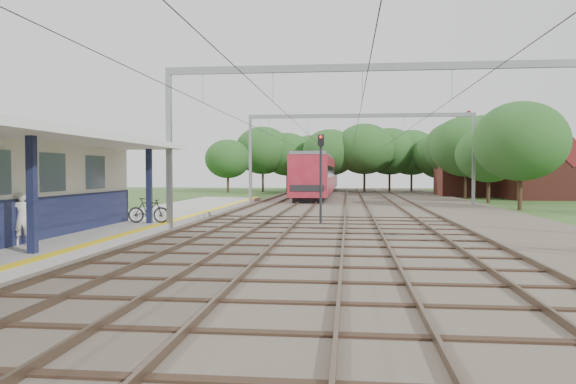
{
  "coord_description": "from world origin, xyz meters",
  "views": [
    {
      "loc": [
        2.66,
        -8.38,
        2.58
      ],
      "look_at": [
        -0.22,
        18.19,
        1.6
      ],
      "focal_mm": 35.0,
      "sensor_mm": 36.0,
      "label": 1
    }
  ],
  "objects_px": {
    "person": "(22,218)",
    "signal_post": "(321,169)",
    "bicycle": "(149,211)",
    "train": "(320,174)"
  },
  "relations": [
    {
      "from": "person",
      "to": "signal_post",
      "type": "xyz_separation_m",
      "value": [
        8.48,
        10.62,
        1.55
      ]
    },
    {
      "from": "bicycle",
      "to": "train",
      "type": "height_order",
      "value": "train"
    },
    {
      "from": "person",
      "to": "signal_post",
      "type": "distance_m",
      "value": 13.68
    },
    {
      "from": "bicycle",
      "to": "signal_post",
      "type": "distance_m",
      "value": 8.14
    },
    {
      "from": "signal_post",
      "to": "train",
      "type": "bearing_deg",
      "value": 88.23
    },
    {
      "from": "bicycle",
      "to": "train",
      "type": "bearing_deg",
      "value": -11.52
    },
    {
      "from": "person",
      "to": "bicycle",
      "type": "bearing_deg",
      "value": -121.99
    },
    {
      "from": "person",
      "to": "signal_post",
      "type": "height_order",
      "value": "signal_post"
    },
    {
      "from": "person",
      "to": "signal_post",
      "type": "bearing_deg",
      "value": -151.52
    },
    {
      "from": "person",
      "to": "train",
      "type": "xyz_separation_m",
      "value": [
        6.63,
        46.21,
        1.09
      ]
    }
  ]
}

